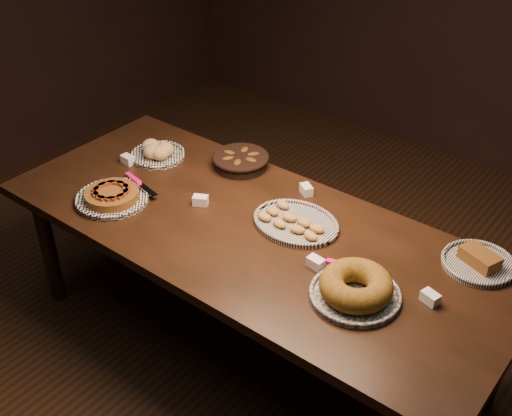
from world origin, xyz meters
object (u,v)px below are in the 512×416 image
Objects in this scene: bundt_cake_plate at (356,288)px; buffet_table at (251,240)px; apple_tart_plate at (112,196)px; madeleine_platter at (295,222)px.

buffet_table is at bearing -176.32° from bundt_cake_plate.
apple_tart_plate is 0.99× the size of bundt_cake_plate.
apple_tart_plate reaches higher than madeleine_platter.
buffet_table is 6.51× the size of apple_tart_plate.
madeleine_platter is at bearing 48.87° from apple_tart_plate.
buffet_table is 0.22m from madeleine_platter.
madeleine_platter is 1.08× the size of bundt_cake_plate.
bundt_cake_plate reaches higher than buffet_table.
apple_tart_plate is at bearing -159.54° from buffet_table.
madeleine_platter reaches higher than buffet_table.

